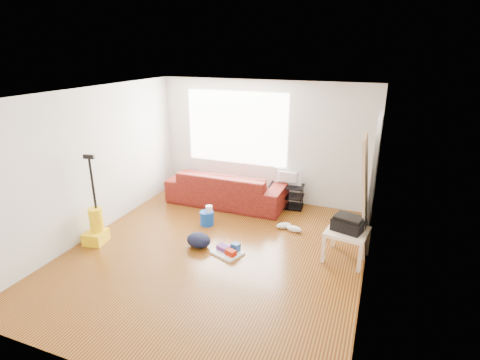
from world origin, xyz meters
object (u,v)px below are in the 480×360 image
at_px(sofa, 227,203).
at_px(cleaning_tray, 228,251).
at_px(bucket, 207,224).
at_px(backpack, 199,246).
at_px(vacuum, 96,227).
at_px(tv_stand, 286,196).
at_px(side_table, 347,235).

xyz_separation_m(sofa, cleaning_tray, (0.82, -1.87, 0.05)).
bearing_deg(bucket, sofa, 92.46).
relative_size(sofa, backpack, 5.79).
bearing_deg(cleaning_tray, vacuum, -168.81).
distance_m(bucket, vacuum, 1.93).
bearing_deg(cleaning_tray, backpack, 176.37).
bearing_deg(vacuum, tv_stand, 34.86).
relative_size(sofa, bucket, 9.45).
height_order(sofa, backpack, sofa).
bearing_deg(bucket, cleaning_tray, -46.58).
bearing_deg(cleaning_tray, tv_stand, 79.81).
bearing_deg(side_table, cleaning_tray, -163.10).
relative_size(bucket, backpack, 0.61).
relative_size(tv_stand, side_table, 1.06).
bearing_deg(side_table, tv_stand, 130.12).
xyz_separation_m(bucket, vacuum, (-1.44, -1.25, 0.28)).
bearing_deg(sofa, vacuum, 58.87).
distance_m(tv_stand, side_table, 2.11).
relative_size(sofa, cleaning_tray, 4.50).
distance_m(side_table, bucket, 2.56).
xyz_separation_m(sofa, backpack, (0.27, -1.83, 0.00)).
relative_size(cleaning_tray, vacuum, 0.36).
relative_size(backpack, vacuum, 0.28).
bearing_deg(sofa, tv_stand, -167.34).
bearing_deg(vacuum, backpack, 5.87).
xyz_separation_m(cleaning_tray, vacuum, (-2.21, -0.44, 0.23)).
bearing_deg(backpack, cleaning_tray, 8.79).
distance_m(cleaning_tray, vacuum, 2.26).
bearing_deg(side_table, sofa, 152.36).
bearing_deg(tv_stand, bucket, -135.85).
relative_size(tv_stand, vacuum, 0.48).
relative_size(tv_stand, backpack, 1.71).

